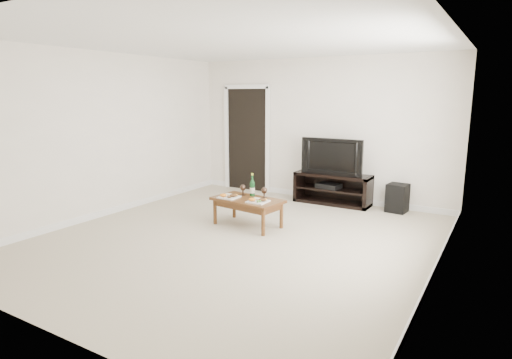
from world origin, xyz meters
The scene contains 14 objects.
floor centered at (0.00, 0.00, 0.00)m, with size 5.50×5.50×0.00m, color #C2B39C.
back_wall centered at (0.00, 2.77, 1.30)m, with size 5.00×0.04×2.60m, color silver.
ceiling centered at (0.00, 0.00, 2.62)m, with size 5.00×5.50×0.04m, color white.
doorway centered at (-1.55, 2.73, 1.02)m, with size 0.90×0.02×2.05m, color black.
media_console centered at (0.40, 2.50, 0.28)m, with size 1.36×0.45×0.55m, color black.
television centered at (0.40, 2.50, 0.87)m, with size 1.11×0.15×0.64m, color black.
av_receiver centered at (0.34, 2.48, 0.33)m, with size 0.40×0.30×0.08m, color black.
subwoofer centered at (1.54, 2.53, 0.24)m, with size 0.32×0.32×0.48m, color black.
coffee_table centered at (-0.20, 0.58, 0.21)m, with size 1.04×0.57×0.42m, color brown.
plate_left centered at (-0.48, 0.49, 0.45)m, with size 0.27×0.27×0.07m, color white.
plate_right centered at (0.03, 0.48, 0.45)m, with size 0.27×0.27×0.07m, color white.
wine_bottle centered at (-0.24, 0.77, 0.59)m, with size 0.07×0.07×0.35m, color #103B19.
goblet_left centered at (-0.38, 0.73, 0.51)m, with size 0.09×0.09×0.17m, color #38271E, non-canonical shape.
goblet_right centered at (0.00, 0.72, 0.51)m, with size 0.09×0.09×0.17m, color #38271E, non-canonical shape.
Camera 1 is at (3.06, -4.65, 1.94)m, focal length 30.00 mm.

